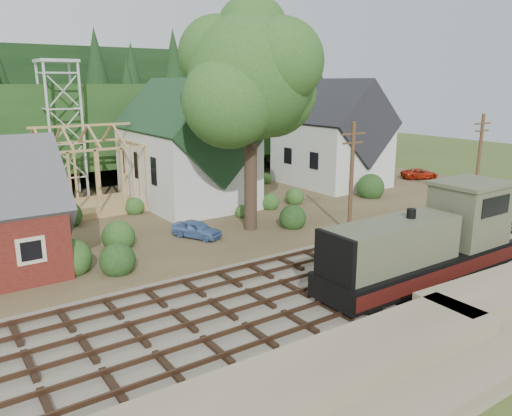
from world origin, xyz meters
TOP-DOWN VIEW (x-y plane):
  - ground at (0.00, 0.00)m, footprint 140.00×140.00m
  - embankment at (0.00, -8.50)m, footprint 64.00×5.00m
  - railroad_bed at (0.00, 0.00)m, footprint 64.00×11.00m
  - village_flat at (0.00, 18.00)m, footprint 64.00×26.00m
  - hillside at (0.00, 42.00)m, footprint 70.00×28.96m
  - ridge at (0.00, 58.00)m, footprint 80.00×20.00m
  - church at (2.00, 19.68)m, footprint 8.40×15.17m
  - farmhouse at (18.00, 19.00)m, footprint 8.40×10.80m
  - timber_frame at (-6.00, 22.00)m, footprint 8.20×6.20m
  - lattice_tower at (-6.00, 28.00)m, footprint 3.20×3.20m
  - big_tree at (2.17, 10.08)m, footprint 10.90×8.40m
  - telegraph_pole_near at (7.00, 5.20)m, footprint 2.20×0.28m
  - telegraph_pole_far at (22.00, 5.20)m, footprint 2.20×0.28m
  - locomotive at (4.49, -3.00)m, footprint 12.64×3.16m
  - car_blue at (-2.16, 10.37)m, footprint 2.86×3.77m
  - car_red at (28.00, 15.53)m, footprint 4.34×3.31m

SIDE VIEW (x-z plane):
  - ground at x=0.00m, z-range 0.00..0.00m
  - embankment at x=0.00m, z-range -0.80..0.80m
  - hillside at x=0.00m, z-range -6.37..6.37m
  - ridge at x=0.00m, z-range -6.00..6.00m
  - railroad_bed at x=0.00m, z-range 0.00..0.16m
  - village_flat at x=0.00m, z-range 0.00..0.30m
  - car_red at x=28.00m, z-range 0.30..1.40m
  - car_blue at x=-2.16m, z-range 0.30..1.50m
  - locomotive at x=4.49m, z-range -0.31..4.73m
  - timber_frame at x=-6.00m, z-range -0.23..6.76m
  - telegraph_pole_near at x=7.00m, z-range 0.25..8.25m
  - telegraph_pole_far at x=22.00m, z-range 0.25..8.25m
  - farmhouse at x=18.00m, z-range -0.43..10.17m
  - church at x=2.00m, z-range -1.32..11.68m
  - lattice_tower at x=-6.00m, z-range 3.97..16.10m
  - big_tree at x=2.17m, z-range 2.87..17.57m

